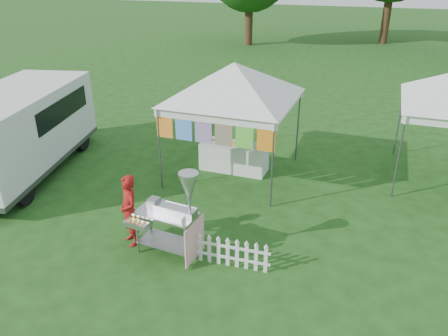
% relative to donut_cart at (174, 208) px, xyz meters
% --- Properties ---
extents(ground, '(120.00, 120.00, 0.00)m').
position_rel_donut_cart_xyz_m(ground, '(-0.19, 0.39, -1.07)').
color(ground, '#1E4313').
rests_on(ground, ground).
extents(canopy_main, '(4.24, 4.24, 3.45)m').
position_rel_donut_cart_xyz_m(canopy_main, '(-0.19, 3.89, 1.92)').
color(canopy_main, '#59595E').
rests_on(canopy_main, ground).
extents(donut_cart, '(1.36, 0.85, 1.81)m').
position_rel_donut_cart_xyz_m(donut_cart, '(0.00, 0.00, 0.00)').
color(donut_cart, gray).
rests_on(donut_cart, ground).
extents(vendor, '(0.65, 0.63, 1.50)m').
position_rel_donut_cart_xyz_m(vendor, '(-1.04, 0.07, -0.32)').
color(vendor, maroon).
rests_on(vendor, ground).
extents(cargo_van, '(3.35, 5.67, 2.21)m').
position_rel_donut_cart_xyz_m(cargo_van, '(-5.60, 2.13, 0.12)').
color(cargo_van, silver).
rests_on(cargo_van, ground).
extents(picket_fence, '(1.62, 0.12, 0.56)m').
position_rel_donut_cart_xyz_m(picket_fence, '(1.04, 0.04, -0.78)').
color(picket_fence, silver).
rests_on(picket_fence, ground).
extents(display_table, '(1.80, 0.70, 0.76)m').
position_rel_donut_cart_xyz_m(display_table, '(-0.24, 4.11, -0.69)').
color(display_table, white).
rests_on(display_table, ground).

